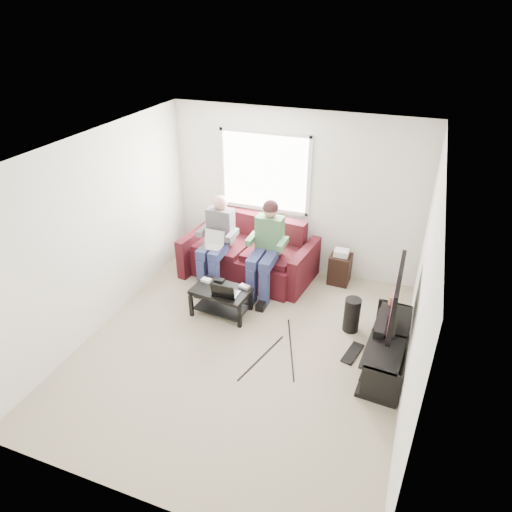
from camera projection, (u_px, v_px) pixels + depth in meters
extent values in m
plane|color=tan|center=(242.00, 347.00, 5.94)|extent=(4.50, 4.50, 0.00)
plane|color=white|center=(239.00, 151.00, 4.66)|extent=(4.50, 4.50, 0.00)
plane|color=silver|center=(295.00, 194.00, 7.14)|extent=(4.50, 0.00, 4.50)
plane|color=silver|center=(129.00, 400.00, 3.47)|extent=(4.50, 0.00, 4.50)
plane|color=silver|center=(98.00, 234.00, 5.91)|extent=(0.00, 4.50, 4.50)
plane|color=silver|center=(420.00, 295.00, 4.69)|extent=(0.00, 4.50, 4.50)
cube|color=white|center=(265.00, 172.00, 7.13)|extent=(1.40, 0.01, 1.20)
cube|color=silver|center=(264.00, 172.00, 7.13)|extent=(1.48, 0.04, 1.28)
cube|color=#47111B|center=(249.00, 263.00, 7.37)|extent=(1.79, 1.10, 0.46)
cube|color=#47111B|center=(257.00, 227.00, 7.46)|extent=(1.70, 0.42, 0.48)
cube|color=#47111B|center=(197.00, 248.00, 7.60)|extent=(0.28, 1.01, 0.66)
cube|color=#47111B|center=(304.00, 268.00, 7.04)|extent=(0.28, 1.01, 0.66)
cube|color=#47111B|center=(225.00, 244.00, 7.34)|extent=(0.87, 0.87, 0.10)
cube|color=#47111B|center=(273.00, 253.00, 7.09)|extent=(0.87, 0.87, 0.10)
cube|color=navy|center=(207.00, 250.00, 6.93)|extent=(0.16, 0.45, 0.14)
cube|color=navy|center=(219.00, 252.00, 6.87)|extent=(0.16, 0.45, 0.14)
cube|color=navy|center=(202.00, 275.00, 6.95)|extent=(0.13, 0.13, 0.56)
cube|color=navy|center=(214.00, 278.00, 6.89)|extent=(0.13, 0.13, 0.56)
cube|color=#56555A|center=(221.00, 225.00, 7.03)|extent=(0.40, 0.22, 0.55)
sphere|color=tan|center=(220.00, 203.00, 6.86)|extent=(0.22, 0.22, 0.22)
cube|color=navy|center=(256.00, 259.00, 6.68)|extent=(0.16, 0.45, 0.14)
cube|color=navy|center=(269.00, 261.00, 6.62)|extent=(0.16, 0.45, 0.14)
cube|color=navy|center=(251.00, 285.00, 6.71)|extent=(0.13, 0.13, 0.56)
cube|color=navy|center=(264.00, 288.00, 6.65)|extent=(0.13, 0.13, 0.56)
cube|color=#595B5B|center=(270.00, 234.00, 6.78)|extent=(0.40, 0.22, 0.55)
sphere|color=tan|center=(271.00, 210.00, 6.62)|extent=(0.22, 0.22, 0.22)
sphere|color=#31181B|center=(271.00, 208.00, 6.60)|extent=(0.23, 0.23, 0.23)
cube|color=black|center=(221.00, 291.00, 6.42)|extent=(0.85, 0.57, 0.05)
cube|color=black|center=(222.00, 307.00, 6.56)|extent=(0.76, 0.48, 0.02)
cube|color=black|center=(191.00, 305.00, 6.45)|extent=(0.05, 0.05, 0.35)
cube|color=black|center=(240.00, 317.00, 6.23)|extent=(0.05, 0.05, 0.35)
cube|color=black|center=(205.00, 290.00, 6.80)|extent=(0.05, 0.05, 0.35)
cube|color=black|center=(251.00, 300.00, 6.58)|extent=(0.05, 0.05, 0.35)
cube|color=silver|center=(206.00, 280.00, 6.58)|extent=(0.15, 0.11, 0.04)
cube|color=black|center=(219.00, 280.00, 6.57)|extent=(0.14, 0.09, 0.04)
cube|color=gray|center=(244.00, 287.00, 6.42)|extent=(0.16, 0.12, 0.04)
cube|color=black|center=(389.00, 335.00, 5.46)|extent=(0.52, 1.42, 0.04)
cube|color=black|center=(387.00, 349.00, 5.57)|extent=(0.48, 1.36, 0.03)
cube|color=black|center=(385.00, 361.00, 5.67)|extent=(0.52, 1.42, 0.06)
cube|color=black|center=(380.00, 387.00, 5.01)|extent=(0.42, 0.07, 0.47)
cube|color=black|center=(393.00, 317.00, 6.12)|extent=(0.42, 0.07, 0.47)
cube|color=black|center=(391.00, 328.00, 5.52)|extent=(0.12, 0.40, 0.04)
cube|color=black|center=(392.00, 322.00, 5.48)|extent=(0.06, 0.06, 0.12)
cube|color=black|center=(397.00, 296.00, 5.29)|extent=(0.05, 1.10, 0.65)
cube|color=#CD3078|center=(394.00, 295.00, 5.30)|extent=(0.01, 1.01, 0.58)
cube|color=black|center=(381.00, 323.00, 5.54)|extent=(0.12, 0.50, 0.10)
cylinder|color=#A46A46|center=(392.00, 300.00, 5.95)|extent=(0.08, 0.08, 0.12)
cube|color=silver|center=(383.00, 368.00, 5.22)|extent=(0.30, 0.22, 0.06)
cube|color=gray|center=(390.00, 331.00, 5.78)|extent=(0.34, 0.26, 0.08)
cube|color=black|center=(387.00, 348.00, 5.50)|extent=(0.38, 0.30, 0.07)
cylinder|color=black|center=(352.00, 315.00, 6.14)|extent=(0.22, 0.22, 0.49)
cube|color=black|center=(352.00, 353.00, 5.83)|extent=(0.24, 0.46, 0.02)
cube|color=black|center=(340.00, 269.00, 7.20)|extent=(0.32, 0.32, 0.48)
cube|color=silver|center=(342.00, 253.00, 7.05)|extent=(0.22, 0.18, 0.10)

